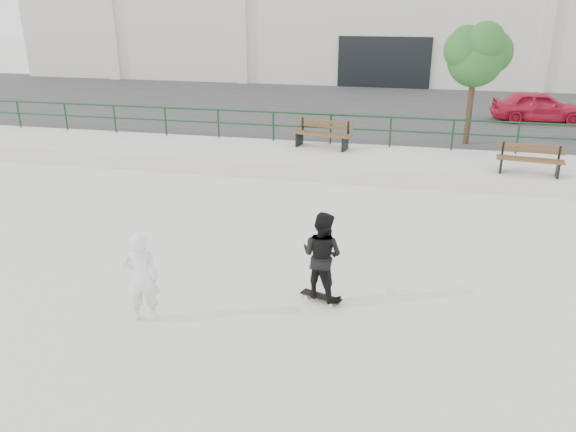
% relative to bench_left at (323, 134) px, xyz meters
% --- Properties ---
extents(ground, '(120.00, 120.00, 0.00)m').
position_rel_bench_left_xyz_m(ground, '(1.19, -10.27, -0.94)').
color(ground, silver).
rests_on(ground, ground).
extents(ledge, '(30.00, 3.00, 0.50)m').
position_rel_bench_left_xyz_m(ledge, '(1.19, -0.77, -0.69)').
color(ledge, beige).
rests_on(ledge, ground).
extents(parking_strip, '(60.00, 14.00, 0.50)m').
position_rel_bench_left_xyz_m(parking_strip, '(1.19, 7.73, -0.69)').
color(parking_strip, '#333333').
rests_on(parking_strip, ground).
extents(railing, '(28.00, 0.06, 1.03)m').
position_rel_bench_left_xyz_m(railing, '(1.19, 0.53, 0.30)').
color(railing, '#153B1F').
rests_on(railing, ledge).
extents(commercial_building, '(44.20, 16.33, 8.00)m').
position_rel_bench_left_xyz_m(commercial_building, '(1.19, 21.72, 3.63)').
color(commercial_building, silver).
rests_on(commercial_building, ground).
extents(bench_left, '(2.02, 0.95, 0.90)m').
position_rel_bench_left_xyz_m(bench_left, '(0.00, 0.00, 0.00)').
color(bench_left, '#4E331A').
rests_on(bench_left, ledge).
extents(bench_right, '(1.84, 0.75, 0.83)m').
position_rel_bench_left_xyz_m(bench_right, '(6.19, -1.70, -0.04)').
color(bench_right, '#4E331A').
rests_on(bench_right, ledge).
extents(tree, '(2.25, 2.00, 4.00)m').
position_rel_bench_left_xyz_m(tree, '(4.75, 1.61, 2.56)').
color(tree, '#4E3727').
rests_on(tree, parking_strip).
extents(red_car, '(3.64, 1.61, 1.22)m').
position_rel_bench_left_xyz_m(red_car, '(7.79, 5.92, 0.17)').
color(red_car, red).
rests_on(red_car, parking_strip).
extents(skateboard, '(0.80, 0.45, 0.09)m').
position_rel_bench_left_xyz_m(skateboard, '(1.43, -9.16, -0.87)').
color(skateboard, black).
rests_on(skateboard, ground).
extents(standing_skater, '(0.97, 0.88, 1.64)m').
position_rel_bench_left_xyz_m(standing_skater, '(1.43, -9.16, -0.03)').
color(standing_skater, black).
rests_on(standing_skater, skateboard).
extents(seated_skater, '(0.68, 0.55, 1.62)m').
position_rel_bench_left_xyz_m(seated_skater, '(-1.44, -10.45, -0.14)').
color(seated_skater, white).
rests_on(seated_skater, ground).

